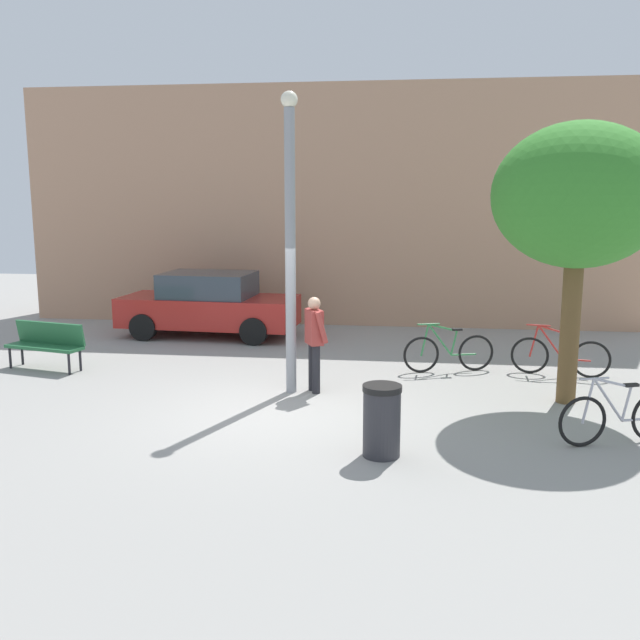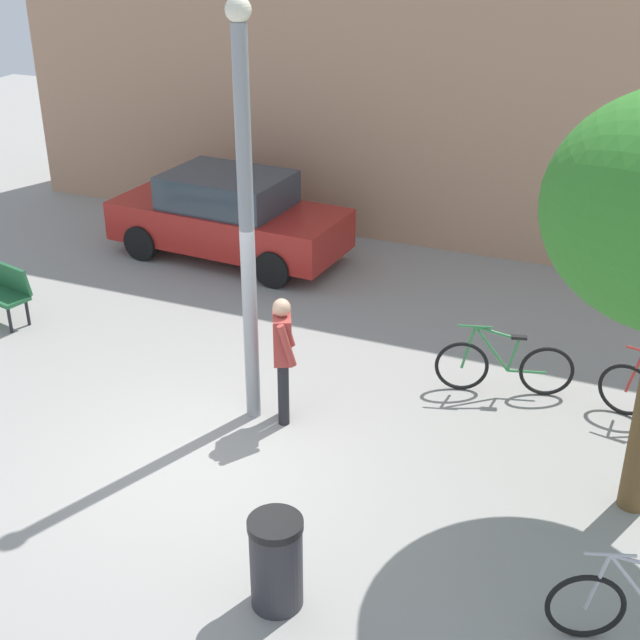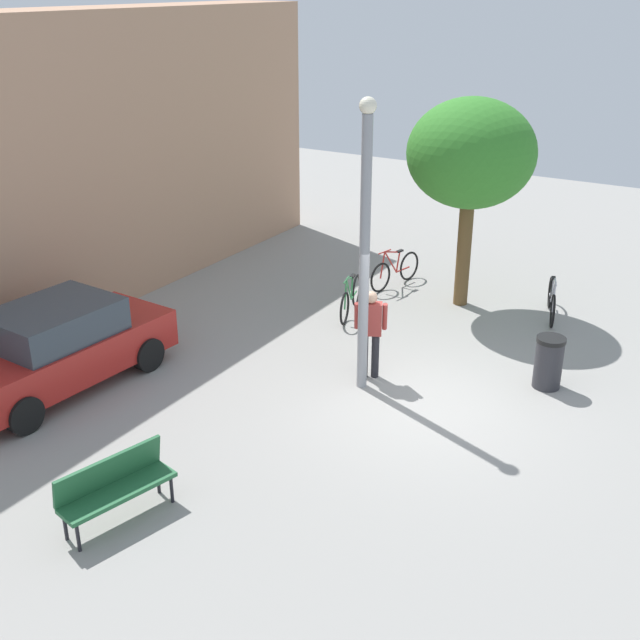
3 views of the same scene
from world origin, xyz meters
name	(u,v)px [view 1 (image 1 of 3)]	position (x,y,z in m)	size (l,w,h in m)	color
ground_plane	(272,413)	(0.00, 0.00, 0.00)	(36.00, 36.00, 0.00)	gray
building_facade	(333,206)	(0.00, 8.65, 3.09)	(16.24, 2.00, 6.18)	tan
lamppost	(290,236)	(0.10, 1.24, 2.71)	(0.28, 0.28, 5.05)	gray
person_by_lamppost	(314,337)	(0.50, 1.30, 0.97)	(0.47, 0.63, 1.67)	#232328
park_bench	(47,342)	(-4.95, 2.26, 0.55)	(1.67, 0.83, 0.92)	#236038
plaza_tree	(578,197)	(4.71, 1.22, 3.35)	(2.70, 2.70, 4.53)	brown
bicycle_green	(448,352)	(2.88, 3.02, 0.38)	(1.76, 0.54, 0.97)	black
bicycle_silver	(618,417)	(4.99, -0.74, 0.38)	(1.73, 0.62, 0.97)	black
bicycle_red	(560,356)	(4.95, 2.98, 0.38)	(1.78, 0.42, 0.97)	black
parked_car_red	(209,305)	(-2.69, 5.82, 0.77)	(4.30, 2.02, 1.55)	#AD231E
trash_bin	(382,420)	(1.78, -1.60, 0.48)	(0.52, 0.52, 0.96)	#2D2D33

